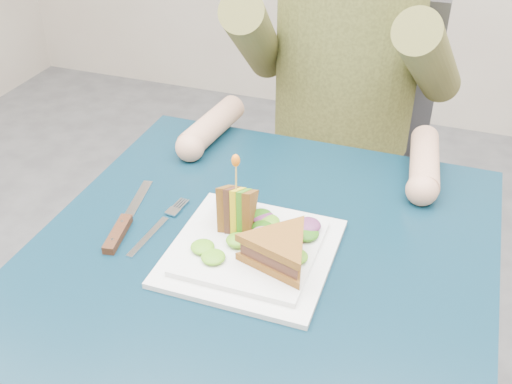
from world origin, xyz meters
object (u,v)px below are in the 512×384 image
at_px(sandwich_flat, 280,250).
at_px(fork, 157,227).
at_px(table, 262,281).
at_px(sandwich_upright, 237,208).
at_px(plate, 252,251).
at_px(diner, 348,26).
at_px(knife, 122,227).
at_px(chair, 345,146).

bearing_deg(sandwich_flat, fork, 171.16).
height_order(table, sandwich_upright, sandwich_upright).
height_order(plate, fork, plate).
relative_size(diner, sandwich_flat, 4.33).
height_order(plate, knife, plate).
bearing_deg(diner, fork, -107.06).
bearing_deg(table, sandwich_upright, 161.61).
bearing_deg(sandwich_upright, plate, -46.83).
bearing_deg(sandwich_upright, table, -18.39).
relative_size(diner, sandwich_upright, 5.93).
relative_size(sandwich_flat, fork, 0.96).
distance_m(chair, sandwich_flat, 0.80).
height_order(fork, knife, knife).
relative_size(diner, fork, 4.15).
relative_size(diner, knife, 3.38).
xyz_separation_m(chair, sandwich_upright, (-0.05, -0.69, 0.24)).
xyz_separation_m(table, diner, (-0.00, 0.59, 0.26)).
xyz_separation_m(chair, diner, (-0.00, -0.11, 0.37)).
relative_size(plate, fork, 1.45).
relative_size(sandwich_upright, knife, 0.57).
xyz_separation_m(sandwich_upright, fork, (-0.14, -0.03, -0.05)).
bearing_deg(chair, sandwich_flat, -86.58).
height_order(diner, sandwich_flat, diner).
bearing_deg(chair, table, -90.00).
height_order(diner, fork, diner).
xyz_separation_m(chair, sandwich_flat, (0.05, -0.76, 0.23)).
height_order(table, knife, knife).
relative_size(diner, plate, 2.87).
distance_m(sandwich_upright, fork, 0.15).
relative_size(table, chair, 0.81).
distance_m(table, fork, 0.21).
bearing_deg(fork, sandwich_upright, 14.02).
height_order(table, sandwich_flat, sandwich_flat).
height_order(sandwich_upright, knife, sandwich_upright).
xyz_separation_m(sandwich_flat, knife, (-0.29, 0.01, -0.04)).
xyz_separation_m(chair, knife, (-0.24, -0.75, 0.20)).
xyz_separation_m(sandwich_flat, fork, (-0.23, 0.04, -0.04)).
distance_m(table, knife, 0.26).
xyz_separation_m(sandwich_upright, knife, (-0.19, -0.06, -0.05)).
bearing_deg(diner, plate, -90.89).
distance_m(table, plate, 0.09).
distance_m(chair, plate, 0.76).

